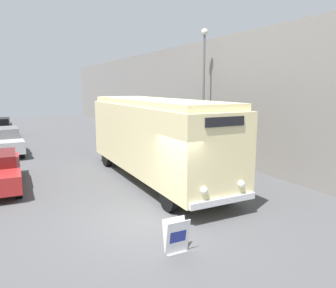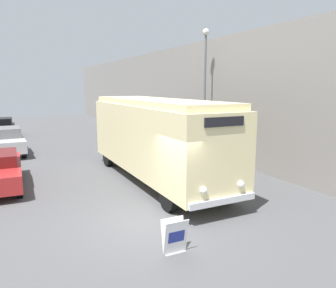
{
  "view_description": "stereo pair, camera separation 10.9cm",
  "coord_description": "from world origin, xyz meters",
  "px_view_note": "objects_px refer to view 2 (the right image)",
  "views": [
    {
      "loc": [
        -3.81,
        -8.34,
        4.02
      ],
      "look_at": [
        1.39,
        1.79,
        2.03
      ],
      "focal_mm": 35.0,
      "sensor_mm": 36.0,
      "label": 1
    },
    {
      "loc": [
        -3.71,
        -8.39,
        4.02
      ],
      "look_at": [
        1.39,
        1.79,
        2.03
      ],
      "focal_mm": 35.0,
      "sensor_mm": 36.0,
      "label": 2
    }
  ],
  "objects_px": {
    "sign_board": "(175,237)",
    "parked_car_far": "(2,127)",
    "vintage_bus": "(155,135)",
    "streetlamp": "(205,77)",
    "parked_car_mid": "(6,141)"
  },
  "relations": [
    {
      "from": "vintage_bus",
      "to": "parked_car_mid",
      "type": "bearing_deg",
      "value": 122.19
    },
    {
      "from": "streetlamp",
      "to": "parked_car_far",
      "type": "relative_size",
      "value": 1.53
    },
    {
      "from": "sign_board",
      "to": "streetlamp",
      "type": "xyz_separation_m",
      "value": [
        6.45,
        8.74,
        4.12
      ]
    },
    {
      "from": "streetlamp",
      "to": "parked_car_far",
      "type": "bearing_deg",
      "value": 125.89
    },
    {
      "from": "vintage_bus",
      "to": "parked_car_far",
      "type": "height_order",
      "value": "vintage_bus"
    },
    {
      "from": "parked_car_mid",
      "to": "parked_car_far",
      "type": "bearing_deg",
      "value": 89.47
    },
    {
      "from": "vintage_bus",
      "to": "streetlamp",
      "type": "xyz_separation_m",
      "value": [
        4.25,
        2.73,
        2.56
      ]
    },
    {
      "from": "sign_board",
      "to": "streetlamp",
      "type": "bearing_deg",
      "value": 53.54
    },
    {
      "from": "parked_car_mid",
      "to": "parked_car_far",
      "type": "distance_m",
      "value": 7.73
    },
    {
      "from": "streetlamp",
      "to": "parked_car_mid",
      "type": "bearing_deg",
      "value": 147.47
    },
    {
      "from": "vintage_bus",
      "to": "sign_board",
      "type": "distance_m",
      "value": 6.58
    },
    {
      "from": "sign_board",
      "to": "parked_car_far",
      "type": "xyz_separation_m",
      "value": [
        -3.74,
        22.82,
        0.37
      ]
    },
    {
      "from": "sign_board",
      "to": "parked_car_far",
      "type": "bearing_deg",
      "value": 99.3
    },
    {
      "from": "vintage_bus",
      "to": "sign_board",
      "type": "relative_size",
      "value": 11.52
    },
    {
      "from": "vintage_bus",
      "to": "parked_car_far",
      "type": "bearing_deg",
      "value": 109.45
    }
  ]
}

